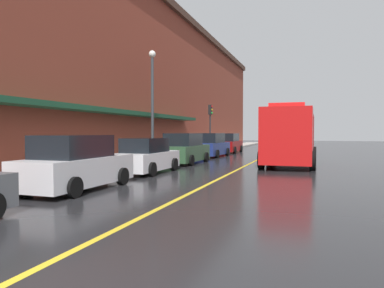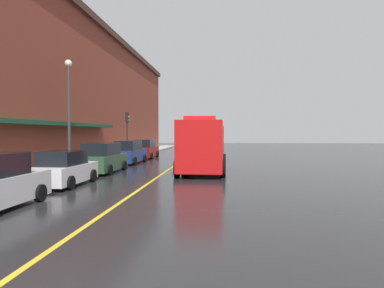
# 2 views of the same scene
# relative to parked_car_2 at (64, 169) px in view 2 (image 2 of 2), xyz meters

# --- Properties ---
(ground_plane) EXTENTS (112.00, 112.00, 0.00)m
(ground_plane) POSITION_rel_parked_car_2_xyz_m (3.85, 12.83, -0.78)
(ground_plane) COLOR #232326
(sidewalk_left) EXTENTS (2.40, 70.00, 0.15)m
(sidewalk_left) POSITION_rel_parked_car_2_xyz_m (-2.35, 12.83, -0.71)
(sidewalk_left) COLOR #ADA8A0
(sidewalk_left) RESTS_ON ground
(lane_center_stripe) EXTENTS (0.16, 70.00, 0.01)m
(lane_center_stripe) POSITION_rel_parked_car_2_xyz_m (3.85, 12.83, -0.78)
(lane_center_stripe) COLOR gold
(lane_center_stripe) RESTS_ON ground
(brick_building_left) EXTENTS (11.10, 64.00, 12.61)m
(brick_building_left) POSITION_rel_parked_car_2_xyz_m (-8.51, 11.82, 5.53)
(brick_building_left) COLOR brown
(brick_building_left) RESTS_ON ground
(parked_car_2) EXTENTS (1.98, 4.24, 1.68)m
(parked_car_2) POSITION_rel_parked_car_2_xyz_m (0.00, 0.00, 0.00)
(parked_car_2) COLOR silver
(parked_car_2) RESTS_ON ground
(parked_car_3) EXTENTS (2.14, 4.73, 1.89)m
(parked_car_3) POSITION_rel_parked_car_2_xyz_m (-0.05, 5.51, 0.09)
(parked_car_3) COLOR #2D5133
(parked_car_3) RESTS_ON ground
(parked_car_4) EXTENTS (2.09, 4.83, 1.87)m
(parked_car_4) POSITION_rel_parked_car_2_xyz_m (-0.08, 11.98, 0.08)
(parked_car_4) COLOR navy
(parked_car_4) RESTS_ON ground
(parked_car_5) EXTENTS (2.08, 4.81, 1.84)m
(parked_car_5) POSITION_rel_parked_car_2_xyz_m (-0.12, 18.02, 0.07)
(parked_car_5) COLOR maroon
(parked_car_5) RESTS_ON ground
(fire_truck) EXTENTS (2.96, 8.08, 3.47)m
(fire_truck) POSITION_rel_parked_car_2_xyz_m (6.28, 6.50, 0.87)
(fire_truck) COLOR red
(fire_truck) RESTS_ON ground
(parking_meter_1) EXTENTS (0.14, 0.18, 1.33)m
(parking_meter_1) POSITION_rel_parked_car_2_xyz_m (-1.50, 15.59, 0.28)
(parking_meter_1) COLOR #4C4C51
(parking_meter_1) RESTS_ON sidewalk_left
(parking_meter_3) EXTENTS (0.14, 0.18, 1.33)m
(parking_meter_3) POSITION_rel_parked_car_2_xyz_m (-1.50, 18.93, 0.28)
(parking_meter_3) COLOR #4C4C51
(parking_meter_3) RESTS_ON sidewalk_left
(street_lamp_left) EXTENTS (0.44, 0.44, 6.94)m
(street_lamp_left) POSITION_rel_parked_car_2_xyz_m (-2.10, 5.22, 3.62)
(street_lamp_left) COLOR #33383D
(street_lamp_left) RESTS_ON sidewalk_left
(traffic_light_near) EXTENTS (0.38, 0.36, 4.30)m
(traffic_light_near) POSITION_rel_parked_car_2_xyz_m (-1.44, 16.38, 2.37)
(traffic_light_near) COLOR #232326
(traffic_light_near) RESTS_ON sidewalk_left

